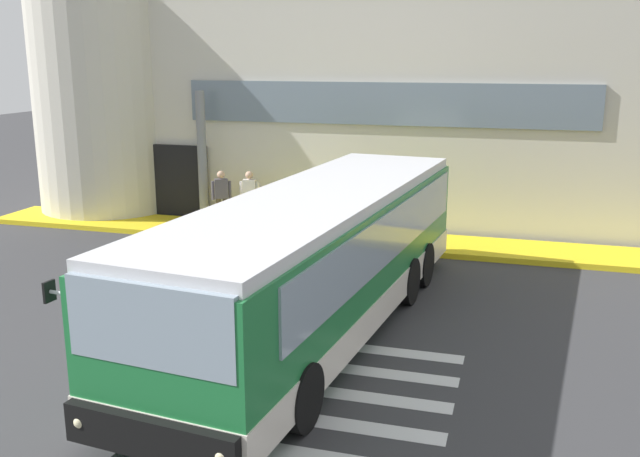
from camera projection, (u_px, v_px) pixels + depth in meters
name	position (u px, v px, depth m)	size (l,w,h in m)	color
ground_plane	(281.00, 294.00, 15.51)	(80.00, 90.00, 0.02)	#353538
bay_paint_stripes	(313.00, 390.00, 11.05)	(4.40, 3.96, 0.01)	silver
terminal_building	(367.00, 96.00, 25.56)	(19.62, 13.80, 7.43)	beige
boarding_curb	(337.00, 238.00, 19.96)	(21.82, 2.00, 0.15)	yellow
entry_support_column	(202.00, 157.00, 21.21)	(0.28, 0.28, 3.97)	slate
bus_main_foreground	(318.00, 264.00, 13.13)	(4.10, 11.00, 2.70)	#1E7238
passenger_near_column	(222.00, 196.00, 20.83)	(0.53, 0.37, 1.68)	#4C4233
passenger_by_doorway	(250.00, 195.00, 20.77)	(0.58, 0.43, 1.68)	#2D2D33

